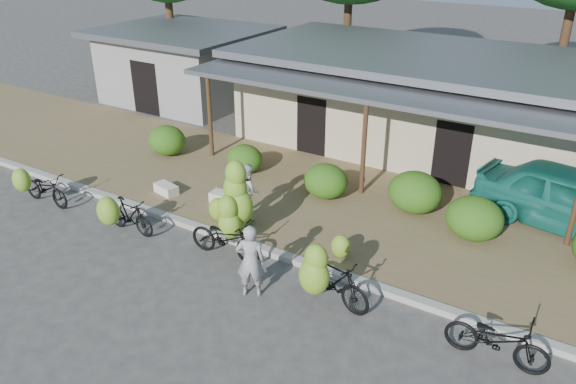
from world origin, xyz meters
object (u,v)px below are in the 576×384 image
at_px(bike_right, 329,279).
at_px(teal_van, 572,200).
at_px(sack_near, 225,198).
at_px(vendor, 250,261).
at_px(bike_center, 230,221).
at_px(sack_far, 166,189).
at_px(bike_far_left, 43,188).
at_px(bystander, 248,190).
at_px(bike_left, 124,215).
at_px(bike_far_right, 497,339).

xyz_separation_m(bike_right, teal_van, (3.80, 6.08, 0.23)).
height_order(sack_near, vendor, vendor).
height_order(bike_center, teal_van, bike_center).
relative_size(bike_center, sack_near, 2.74).
xyz_separation_m(bike_center, sack_far, (-3.48, 1.44, -0.61)).
height_order(bike_far_left, bike_right, bike_right).
bearing_deg(bystander, sack_far, 37.77).
bearing_deg(sack_far, bike_far_left, -139.95).
relative_size(bike_left, bike_far_right, 0.83).
relative_size(bike_left, sack_near, 1.86).
bearing_deg(vendor, bike_left, -33.76).
xyz_separation_m(bike_left, bystander, (2.22, 2.33, 0.30)).
distance_m(bike_far_left, bike_left, 3.26).
xyz_separation_m(sack_far, bystander, (2.86, 0.14, 0.62)).
xyz_separation_m(bike_far_right, bystander, (-7.04, 2.06, 0.39)).
bearing_deg(sack_far, bike_left, -73.66).
height_order(vendor, teal_van, teal_van).
xyz_separation_m(bike_right, sack_near, (-4.66, 2.53, -0.45)).
height_order(bike_far_right, vendor, vendor).
distance_m(sack_far, teal_van, 11.07).
height_order(bike_far_right, teal_van, teal_van).
bearing_deg(bike_right, vendor, 116.87).
xyz_separation_m(sack_far, vendor, (4.88, -2.59, 0.60)).
distance_m(bike_far_left, sack_far, 3.43).
relative_size(bike_left, bike_right, 0.83).
bearing_deg(bystander, bike_center, 146.30).
xyz_separation_m(bike_far_left, teal_van, (12.93, 6.17, 0.40)).
xyz_separation_m(bike_right, bystander, (-3.66, 2.26, 0.17)).
relative_size(bike_far_left, bystander, 1.18).
distance_m(bike_far_left, teal_van, 14.33).
xyz_separation_m(bike_far_left, bike_far_right, (12.51, 0.29, -0.04)).
distance_m(sack_far, bystander, 2.93).
distance_m(bike_far_right, sack_near, 8.38).
distance_m(bike_far_right, sack_far, 10.08).
xyz_separation_m(bike_left, bike_center, (2.84, 0.75, 0.28)).
bearing_deg(sack_near, bike_right, -28.51).
bearing_deg(bike_far_left, bike_left, -89.12).
bearing_deg(teal_van, vendor, 151.26).
bearing_deg(bike_left, sack_far, 16.64).
distance_m(bike_right, bike_far_right, 3.39).
bearing_deg(bike_right, bike_far_left, 100.98).
bearing_deg(vendor, teal_van, -157.93).
distance_m(bike_far_left, vendor, 7.52).
relative_size(bike_center, teal_van, 0.48).
xyz_separation_m(bike_center, bystander, (-0.62, 1.58, 0.01)).
distance_m(bike_right, bystander, 4.30).
relative_size(bike_left, bike_center, 0.68).
relative_size(vendor, bystander, 1.12).
xyz_separation_m(sack_near, teal_van, (8.47, 3.55, 0.68)).
distance_m(bike_right, sack_far, 6.86).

